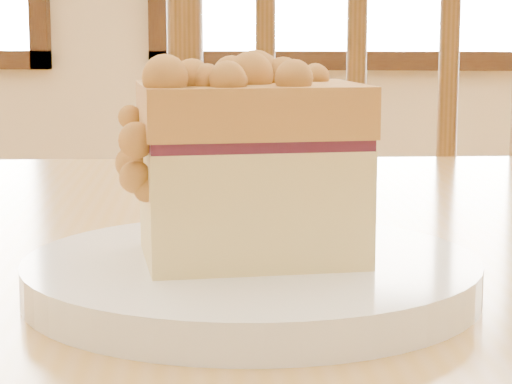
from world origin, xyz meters
TOP-DOWN VIEW (x-y plane):
  - cafe_table_main at (0.13, 0.35)m, footprint 1.27×0.94m
  - cafe_chair_main at (0.24, 0.97)m, footprint 0.47×0.47m
  - plate at (0.18, 0.19)m, footprint 0.23×0.23m
  - cake_slice at (0.18, 0.19)m, footprint 0.13×0.11m

SIDE VIEW (x-z plane):
  - cafe_chair_main at x=0.24m, z-range 0.01..1.04m
  - cafe_table_main at x=0.13m, z-range 0.27..1.02m
  - plate at x=0.18m, z-range 0.75..0.77m
  - cake_slice at x=0.18m, z-range 0.77..0.87m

